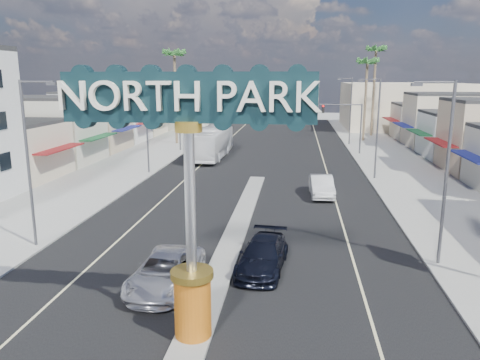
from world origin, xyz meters
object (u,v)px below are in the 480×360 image
(streetlight_r_far, at_px, (350,107))
(car_parked_right, at_px, (322,186))
(streetlight_l_far, at_px, (197,106))
(streetlight_r_near, at_px, (444,165))
(palm_right_far, at_px, (376,54))
(streetlight_l_near, at_px, (30,156))
(suv_right, at_px, (263,255))
(city_bus, at_px, (212,142))
(suv_left, at_px, (166,271))
(palm_right_mid, at_px, (367,66))
(traffic_signal_left, at_px, (194,117))
(palm_left_far, at_px, (174,58))
(traffic_signal_right, at_px, (346,119))
(gateway_sign, at_px, (189,177))
(streetlight_r_mid, at_px, (376,123))
(streetlight_l_mid, at_px, (148,121))

(streetlight_r_far, xyz_separation_m, car_parked_right, (-4.93, -28.80, -4.27))
(streetlight_l_far, distance_m, car_parked_right, 33.19)
(streetlight_r_near, relative_size, palm_right_far, 0.64)
(streetlight_r_far, bearing_deg, car_parked_right, -99.72)
(palm_right_far, bearing_deg, streetlight_l_near, -116.06)
(suv_right, distance_m, city_bus, 32.51)
(palm_right_far, xyz_separation_m, suv_left, (-17.11, -56.07, -11.62))
(streetlight_l_near, xyz_separation_m, palm_right_mid, (23.43, 46.00, 5.54))
(car_parked_right, bearing_deg, streetlight_r_near, -72.16)
(traffic_signal_left, height_order, palm_left_far, palm_left_far)
(traffic_signal_right, relative_size, car_parked_right, 1.24)
(streetlight_l_far, relative_size, streetlight_r_near, 1.00)
(gateway_sign, xyz_separation_m, streetlight_l_far, (-10.43, 50.02, -0.86))
(palm_right_far, bearing_deg, suv_left, -106.97)
(streetlight_r_near, bearing_deg, palm_left_far, 120.36)
(streetlight_r_near, bearing_deg, traffic_signal_right, 92.10)
(streetlight_l_near, bearing_deg, suv_left, -26.06)
(palm_left_far, bearing_deg, traffic_signal_right, -15.15)
(suv_right, bearing_deg, streetlight_l_near, 178.21)
(suv_left, xyz_separation_m, car_parked_right, (7.61, 17.27, 0.04))
(streetlight_l_near, bearing_deg, suv_right, -7.24)
(gateway_sign, relative_size, suv_left, 1.67)
(gateway_sign, distance_m, streetlight_l_far, 51.10)
(suv_left, bearing_deg, city_bus, 98.92)
(suv_left, xyz_separation_m, city_bus, (-4.09, 33.93, 1.00))
(palm_right_mid, distance_m, suv_right, 49.82)
(traffic_signal_left, height_order, streetlight_r_near, streetlight_r_near)
(palm_left_far, bearing_deg, streetlight_l_near, -86.33)
(city_bus, bearing_deg, streetlight_r_far, 36.72)
(streetlight_r_far, bearing_deg, palm_right_far, 65.45)
(streetlight_r_near, bearing_deg, streetlight_r_far, 90.00)
(streetlight_r_mid, xyz_separation_m, suv_left, (-12.54, -24.07, -4.31))
(streetlight_l_mid, bearing_deg, city_bus, 66.79)
(streetlight_r_far, xyz_separation_m, palm_left_far, (-23.43, -2.00, 6.43))
(suv_right, bearing_deg, suv_left, -143.33)
(city_bus, bearing_deg, traffic_signal_right, 15.64)
(car_parked_right, bearing_deg, palm_right_far, 73.59)
(streetlight_l_near, relative_size, palm_left_far, 0.69)
(palm_right_mid, bearing_deg, streetlight_r_mid, -95.64)
(traffic_signal_left, bearing_deg, streetlight_r_near, -60.01)
(traffic_signal_left, relative_size, streetlight_l_mid, 0.67)
(palm_right_mid, bearing_deg, suv_right, -103.02)
(streetlight_r_far, xyz_separation_m, palm_right_far, (4.57, 10.00, 7.32))
(palm_right_mid, xyz_separation_m, car_parked_right, (-7.50, -32.80, -9.80))
(city_bus, bearing_deg, gateway_sign, -80.10)
(streetlight_l_mid, distance_m, palm_left_far, 21.16)
(traffic_signal_left, bearing_deg, palm_right_mid, 28.42)
(palm_left_far, distance_m, city_bus, 15.61)
(palm_right_mid, height_order, car_parked_right, palm_right_mid)
(streetlight_l_near, height_order, streetlight_l_mid, same)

